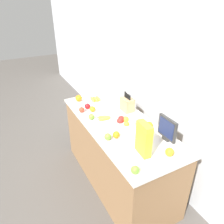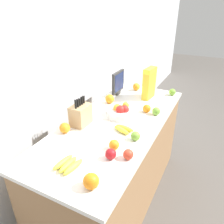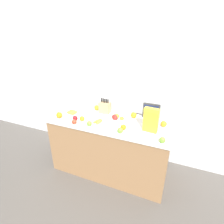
{
  "view_description": "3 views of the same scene",
  "coord_description": "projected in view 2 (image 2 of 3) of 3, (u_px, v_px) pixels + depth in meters",
  "views": [
    {
      "loc": [
        1.81,
        -1.05,
        2.13
      ],
      "look_at": [
        -0.07,
        -0.04,
        0.97
      ],
      "focal_mm": 35.0,
      "sensor_mm": 36.0,
      "label": 1
    },
    {
      "loc": [
        -1.42,
        -0.68,
        1.75
      ],
      "look_at": [
        -0.09,
        0.0,
        0.99
      ],
      "focal_mm": 35.0,
      "sensor_mm": 36.0,
      "label": 2
    },
    {
      "loc": [
        0.87,
        -2.01,
        1.98
      ],
      "look_at": [
        0.01,
        0.04,
        0.99
      ],
      "focal_mm": 28.0,
      "sensor_mm": 36.0,
      "label": 3
    }
  ],
  "objects": [
    {
      "name": "orange_mid_left",
      "position": [
        147.0,
        109.0,
        1.92
      ],
      "size": [
        0.07,
        0.07,
        0.07
      ],
      "primitive_type": "sphere",
      "color": "orange",
      "rests_on": "counter"
    },
    {
      "name": "banana_bunch_left",
      "position": [
        68.0,
        164.0,
        1.29
      ],
      "size": [
        0.17,
        0.13,
        0.04
      ],
      "rotation": [
        0.0,
        0.0,
        6.22
      ],
      "color": "yellow",
      "rests_on": "counter"
    },
    {
      "name": "orange_near_bowl",
      "position": [
        136.0,
        87.0,
        2.4
      ],
      "size": [
        0.08,
        0.08,
        0.08
      ],
      "primitive_type": "sphere",
      "color": "orange",
      "rests_on": "counter"
    },
    {
      "name": "small_monitor",
      "position": [
        118.0,
        82.0,
        2.25
      ],
      "size": [
        0.23,
        0.03,
        0.25
      ],
      "color": "#2D2D2D",
      "rests_on": "counter"
    },
    {
      "name": "orange_front_left",
      "position": [
        114.0,
        145.0,
        1.44
      ],
      "size": [
        0.07,
        0.07,
        0.07
      ],
      "primitive_type": "sphere",
      "color": "orange",
      "rests_on": "counter"
    },
    {
      "name": "knife_block",
      "position": [
        81.0,
        115.0,
        1.71
      ],
      "size": [
        0.16,
        0.12,
        0.27
      ],
      "color": "tan",
      "rests_on": "counter"
    },
    {
      "name": "orange_mid_right",
      "position": [
        91.0,
        181.0,
        1.13
      ],
      "size": [
        0.09,
        0.09,
        0.09
      ],
      "primitive_type": "sphere",
      "color": "orange",
      "rests_on": "counter"
    },
    {
      "name": "orange_front_center",
      "position": [
        65.0,
        128.0,
        1.62
      ],
      "size": [
        0.08,
        0.08,
        0.08
      ],
      "primitive_type": "sphere",
      "color": "orange",
      "rests_on": "counter"
    },
    {
      "name": "apple_middle",
      "position": [
        136.0,
        136.0,
        1.53
      ],
      "size": [
        0.07,
        0.07,
        0.07
      ],
      "primitive_type": "sphere",
      "color": "#6B9E33",
      "rests_on": "counter"
    },
    {
      "name": "apple_rightmost",
      "position": [
        172.0,
        92.0,
        2.27
      ],
      "size": [
        0.07,
        0.07,
        0.07
      ],
      "primitive_type": "sphere",
      "color": "#6B9E33",
      "rests_on": "counter"
    },
    {
      "name": "wall_back",
      "position": [
        57.0,
        61.0,
        1.84
      ],
      "size": [
        9.0,
        0.06,
        2.6
      ],
      "color": "silver",
      "rests_on": "ground_plane"
    },
    {
      "name": "ground_plane",
      "position": [
        116.0,
        196.0,
        2.2
      ],
      "size": [
        14.0,
        14.0,
        0.0
      ],
      "primitive_type": "plane",
      "color": "#514C47"
    },
    {
      "name": "fruit_bowl",
      "position": [
        122.0,
        112.0,
        1.86
      ],
      "size": [
        0.26,
        0.26,
        0.11
      ],
      "color": "silver",
      "rests_on": "counter"
    },
    {
      "name": "orange_front_right",
      "position": [
        110.0,
        99.0,
        2.09
      ],
      "size": [
        0.09,
        0.09,
        0.09
      ],
      "primitive_type": "sphere",
      "color": "orange",
      "rests_on": "counter"
    },
    {
      "name": "banana_bunch_right",
      "position": [
        123.0,
        129.0,
        1.64
      ],
      "size": [
        0.11,
        0.17,
        0.04
      ],
      "rotation": [
        0.0,
        0.0,
        4.48
      ],
      "color": "yellow",
      "rests_on": "counter"
    },
    {
      "name": "counter",
      "position": [
        116.0,
        162.0,
        2.0
      ],
      "size": [
        1.72,
        0.71,
        0.87
      ],
      "color": "olive",
      "rests_on": "ground_plane"
    },
    {
      "name": "apple_near_bananas",
      "position": [
        128.0,
        154.0,
        1.35
      ],
      "size": [
        0.07,
        0.07,
        0.07
      ],
      "primitive_type": "sphere",
      "color": "red",
      "rests_on": "counter"
    },
    {
      "name": "apple_leftmost",
      "position": [
        156.0,
        111.0,
        1.87
      ],
      "size": [
        0.07,
        0.07,
        0.07
      ],
      "primitive_type": "sphere",
      "color": "#6B9E33",
      "rests_on": "counter"
    },
    {
      "name": "apple_rear",
      "position": [
        111.0,
        154.0,
        1.35
      ],
      "size": [
        0.07,
        0.07,
        0.07
      ],
      "primitive_type": "sphere",
      "color": "#A31419",
      "rests_on": "counter"
    },
    {
      "name": "cereal_box",
      "position": [
        149.0,
        82.0,
        2.15
      ],
      "size": [
        0.19,
        0.09,
        0.31
      ],
      "rotation": [
        0.0,
        0.0,
        -0.1
      ],
      "color": "gold",
      "rests_on": "counter"
    }
  ]
}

